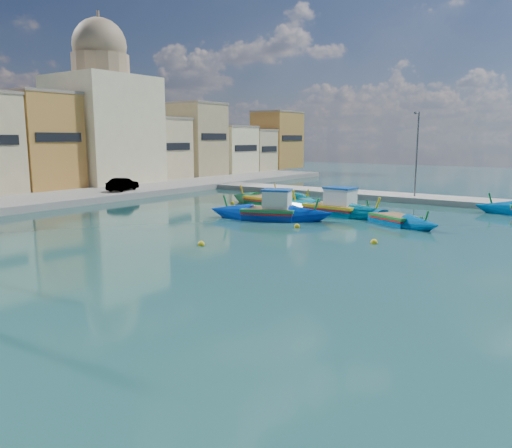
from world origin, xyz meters
TOP-DOWN VIEW (x-y plane):
  - ground at (0.00, 0.00)m, footprint 160.00×160.00m
  - east_quay at (18.00, 0.00)m, footprint 4.00×70.00m
  - north_quay at (0.00, 32.00)m, footprint 80.00×8.00m
  - north_townhouses at (6.68, 39.36)m, footprint 83.20×7.87m
  - church_block at (10.00, 40.00)m, footprint 10.00×10.00m
  - quay_street_lamp at (17.44, 6.00)m, footprint 1.18×0.16m
  - luzzu_turquoise_cabin at (6.12, 8.36)m, footprint 3.09×10.32m
  - luzzu_blue_cabin at (1.63, 11.07)m, footprint 5.29×9.51m
  - luzzu_cyan_mid at (11.49, 15.49)m, footprint 5.48×8.08m
  - luzzu_green at (7.74, 15.65)m, footprint 3.37×8.62m
  - luzzu_blue_south at (4.83, 3.15)m, footprint 5.29×7.81m
  - mooring_buoys at (2.68, 5.43)m, footprint 25.00×25.44m

SIDE VIEW (x-z plane):
  - ground at x=0.00m, z-range 0.00..0.00m
  - mooring_buoys at x=2.68m, z-range -0.10..0.26m
  - luzzu_blue_south at x=4.83m, z-range -0.90..1.38m
  - east_quay at x=18.00m, z-range 0.00..0.50m
  - luzzu_cyan_mid at x=11.49m, z-range -0.95..1.45m
  - luzzu_green at x=7.74m, z-range -1.04..1.61m
  - north_quay at x=0.00m, z-range 0.00..0.60m
  - luzzu_turquoise_cabin at x=6.12m, z-range -1.24..2.03m
  - luzzu_blue_cabin at x=1.63m, z-range -1.24..2.05m
  - quay_street_lamp at x=17.44m, z-range 0.34..8.34m
  - north_townhouses at x=6.68m, z-range -0.10..10.09m
  - church_block at x=10.00m, z-range -1.14..17.96m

